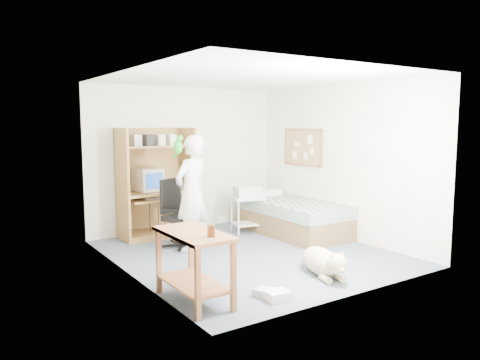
{
  "coord_description": "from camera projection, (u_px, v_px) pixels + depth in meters",
  "views": [
    {
      "loc": [
        -3.78,
        -5.42,
        1.87
      ],
      "look_at": [
        -0.03,
        0.22,
        1.05
      ],
      "focal_mm": 35.0,
      "sensor_mm": 36.0,
      "label": 1
    }
  ],
  "objects": [
    {
      "name": "keyboard",
      "position": [
        158.0,
        198.0,
        7.61
      ],
      "size": [
        0.47,
        0.23,
        0.03
      ],
      "primitive_type": "cube",
      "rotation": [
        0.0,
        0.0,
        -0.16
      ],
      "color": "beige",
      "rests_on": "computer_hutch"
    },
    {
      "name": "printer_cart",
      "position": [
        248.0,
        209.0,
        8.03
      ],
      "size": [
        0.6,
        0.53,
        0.62
      ],
      "rotation": [
        0.0,
        0.0,
        -0.24
      ],
      "color": "silver",
      "rests_on": "floor"
    },
    {
      "name": "person",
      "position": [
        192.0,
        194.0,
        6.83
      ],
      "size": [
        0.72,
        0.6,
        1.7
      ],
      "primitive_type": "imported",
      "rotation": [
        0.0,
        0.0,
        3.5
      ],
      "color": "silver",
      "rests_on": "floor"
    },
    {
      "name": "wall_left",
      "position": [
        128.0,
        175.0,
        5.65
      ],
      "size": [
        0.02,
        4.0,
        2.5
      ],
      "primitive_type": "cube",
      "color": "silver",
      "rests_on": "floor"
    },
    {
      "name": "parrot",
      "position": [
        178.0,
        145.0,
        6.65
      ],
      "size": [
        0.13,
        0.22,
        0.34
      ],
      "rotation": [
        0.0,
        0.0,
        0.36
      ],
      "color": "#148C15",
      "rests_on": "person"
    },
    {
      "name": "ceiling",
      "position": [
        250.0,
        78.0,
        6.49
      ],
      "size": [
        3.6,
        4.0,
        0.02
      ],
      "primitive_type": "cube",
      "color": "white",
      "rests_on": "wall_back"
    },
    {
      "name": "floor_box_a",
      "position": [
        277.0,
        296.0,
        4.97
      ],
      "size": [
        0.27,
        0.22,
        0.1
      ],
      "primitive_type": "cube",
      "rotation": [
        0.0,
        0.0,
        -0.1
      ],
      "color": "white",
      "rests_on": "floor"
    },
    {
      "name": "corkboard",
      "position": [
        303.0,
        147.0,
        8.33
      ],
      "size": [
        0.04,
        0.94,
        0.66
      ],
      "color": "olive",
      "rests_on": "wall_right"
    },
    {
      "name": "printer",
      "position": [
        248.0,
        192.0,
        7.99
      ],
      "size": [
        0.48,
        0.41,
        0.18
      ],
      "primitive_type": "cube",
      "rotation": [
        0.0,
        0.0,
        -0.24
      ],
      "color": "beige",
      "rests_on": "printer_cart"
    },
    {
      "name": "side_desk",
      "position": [
        194.0,
        256.0,
        4.88
      ],
      "size": [
        0.5,
        1.0,
        0.75
      ],
      "color": "brown",
      "rests_on": "floor"
    },
    {
      "name": "pencil_cup",
      "position": [
        176.0,
        186.0,
        7.85
      ],
      "size": [
        0.08,
        0.08,
        0.12
      ],
      "primitive_type": "cylinder",
      "color": "gold",
      "rests_on": "computer_hutch"
    },
    {
      "name": "office_chair",
      "position": [
        179.0,
        223.0,
        7.1
      ],
      "size": [
        0.59,
        0.59,
        1.03
      ],
      "rotation": [
        0.0,
        0.0,
        0.36
      ],
      "color": "black",
      "rests_on": "floor"
    },
    {
      "name": "wall_right",
      "position": [
        341.0,
        162.0,
        7.62
      ],
      "size": [
        0.02,
        4.0,
        2.5
      ],
      "primitive_type": "cube",
      "color": "silver",
      "rests_on": "floor"
    },
    {
      "name": "wall_back",
      "position": [
        186.0,
        159.0,
        8.29
      ],
      "size": [
        3.6,
        0.02,
        2.5
      ],
      "primitive_type": "cube",
      "color": "silver",
      "rests_on": "floor"
    },
    {
      "name": "drink_glass",
      "position": [
        211.0,
        231.0,
        4.64
      ],
      "size": [
        0.08,
        0.08,
        0.12
      ],
      "primitive_type": "cylinder",
      "color": "#431E0A",
      "rests_on": "side_desk"
    },
    {
      "name": "bed",
      "position": [
        292.0,
        217.0,
        7.97
      ],
      "size": [
        1.02,
        2.02,
        0.66
      ],
      "color": "brown",
      "rests_on": "floor"
    },
    {
      "name": "floor",
      "position": [
        250.0,
        253.0,
        6.78
      ],
      "size": [
        4.0,
        4.0,
        0.0
      ],
      "primitive_type": "plane",
      "color": "#495464",
      "rests_on": "ground"
    },
    {
      "name": "crt_monitor",
      "position": [
        148.0,
        180.0,
        7.66
      ],
      "size": [
        0.44,
        0.46,
        0.37
      ],
      "rotation": [
        0.0,
        0.0,
        0.13
      ],
      "color": "beige",
      "rests_on": "computer_hutch"
    },
    {
      "name": "floor_box_b",
      "position": [
        265.0,
        293.0,
        5.09
      ],
      "size": [
        0.25,
        0.27,
        0.08
      ],
      "primitive_type": "cube",
      "rotation": [
        0.0,
        0.0,
        0.36
      ],
      "color": "#BBBAB6",
      "rests_on": "floor"
    },
    {
      "name": "computer_hutch",
      "position": [
        156.0,
        187.0,
        7.74
      ],
      "size": [
        1.2,
        0.63,
        1.8
      ],
      "color": "olive",
      "rests_on": "floor"
    },
    {
      "name": "dog",
      "position": [
        323.0,
        261.0,
        5.77
      ],
      "size": [
        0.53,
        1.05,
        0.4
      ],
      "rotation": [
        0.0,
        0.0,
        -0.28
      ],
      "color": "beige",
      "rests_on": "floor"
    }
  ]
}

